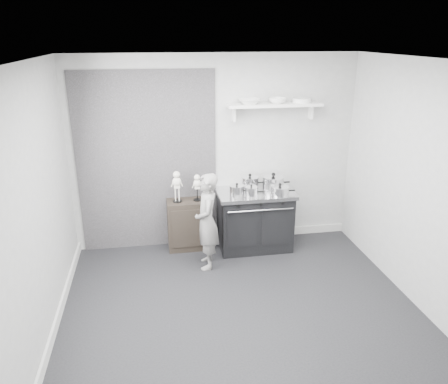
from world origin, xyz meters
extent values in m
plane|color=black|center=(0.00, 0.00, 0.00)|extent=(4.00, 4.00, 0.00)
cube|color=#A3A3A1|center=(0.00, 1.80, 1.35)|extent=(4.00, 0.02, 2.70)
cube|color=#A3A3A1|center=(0.00, -1.80, 1.35)|extent=(4.00, 0.02, 2.70)
cube|color=#A3A3A1|center=(-2.00, 0.00, 1.35)|extent=(0.02, 3.60, 2.70)
cube|color=#A3A3A1|center=(2.00, 0.00, 1.35)|extent=(0.02, 3.60, 2.70)
cube|color=silver|center=(0.00, 0.00, 2.70)|extent=(4.00, 3.60, 0.02)
cube|color=black|center=(-0.95, 1.79, 1.25)|extent=(1.90, 0.02, 2.50)
cube|color=silver|center=(1.00, 1.78, 0.06)|extent=(2.00, 0.03, 0.12)
cube|color=silver|center=(-1.98, 0.00, 0.06)|extent=(0.03, 3.60, 0.12)
cube|color=white|center=(0.80, 1.67, 2.02)|extent=(1.30, 0.26, 0.04)
cube|color=white|center=(0.25, 1.74, 1.90)|extent=(0.03, 0.12, 0.20)
cube|color=white|center=(1.35, 1.74, 1.90)|extent=(0.03, 0.12, 0.20)
cube|color=black|center=(0.51, 1.48, 0.40)|extent=(1.01, 0.60, 0.80)
cube|color=silver|center=(0.51, 1.48, 0.83)|extent=(1.07, 0.64, 0.05)
cube|color=black|center=(0.27, 1.18, 0.42)|extent=(0.42, 0.02, 0.52)
cube|color=black|center=(0.75, 1.18, 0.42)|extent=(0.42, 0.02, 0.52)
cylinder|color=silver|center=(0.51, 1.15, 0.70)|extent=(0.90, 0.02, 0.02)
cylinder|color=black|center=(0.21, 1.16, 0.78)|extent=(0.04, 0.03, 0.04)
cylinder|color=black|center=(0.51, 1.16, 0.78)|extent=(0.04, 0.03, 0.04)
cylinder|color=black|center=(0.81, 1.16, 0.78)|extent=(0.04, 0.03, 0.04)
cube|color=black|center=(-0.44, 1.61, 0.36)|extent=(0.56, 0.33, 0.73)
imported|color=gray|center=(-0.23, 1.04, 0.64)|extent=(0.35, 0.49, 1.29)
cylinder|color=silver|center=(0.22, 1.36, 0.92)|extent=(0.19, 0.19, 0.13)
cylinder|color=silver|center=(0.22, 1.36, 0.99)|extent=(0.20, 0.20, 0.01)
sphere|color=black|center=(0.22, 1.36, 1.02)|extent=(0.04, 0.04, 0.04)
cylinder|color=black|center=(0.36, 1.36, 0.92)|extent=(0.10, 0.02, 0.02)
cylinder|color=silver|center=(0.46, 1.62, 0.94)|extent=(0.25, 0.25, 0.16)
cylinder|color=silver|center=(0.46, 1.62, 1.02)|extent=(0.26, 0.26, 0.02)
sphere|color=black|center=(0.46, 1.62, 1.05)|extent=(0.04, 0.04, 0.04)
cylinder|color=black|center=(0.63, 1.62, 0.94)|extent=(0.10, 0.02, 0.02)
cylinder|color=silver|center=(0.79, 1.57, 0.94)|extent=(0.31, 0.31, 0.16)
cylinder|color=silver|center=(0.79, 1.57, 1.03)|extent=(0.32, 0.32, 0.02)
sphere|color=black|center=(0.79, 1.57, 1.06)|extent=(0.06, 0.06, 0.06)
cylinder|color=black|center=(0.98, 1.57, 0.94)|extent=(0.10, 0.02, 0.02)
cylinder|color=silver|center=(0.81, 1.29, 0.91)|extent=(0.25, 0.25, 0.11)
cylinder|color=silver|center=(0.81, 1.29, 0.97)|extent=(0.26, 0.26, 0.01)
sphere|color=black|center=(0.81, 1.29, 1.00)|extent=(0.04, 0.04, 0.04)
cylinder|color=black|center=(0.97, 1.29, 0.91)|extent=(0.10, 0.02, 0.02)
cylinder|color=silver|center=(0.41, 1.29, 0.92)|extent=(0.17, 0.17, 0.13)
cylinder|color=silver|center=(0.41, 1.29, 0.99)|extent=(0.17, 0.17, 0.01)
sphere|color=black|center=(0.41, 1.29, 1.01)|extent=(0.03, 0.03, 0.03)
cylinder|color=black|center=(0.53, 1.29, 0.92)|extent=(0.10, 0.02, 0.02)
imported|color=white|center=(0.44, 1.67, 2.08)|extent=(0.29, 0.29, 0.07)
imported|color=white|center=(0.83, 1.67, 2.08)|extent=(0.24, 0.24, 0.07)
cylinder|color=white|center=(1.18, 1.67, 2.07)|extent=(0.25, 0.25, 0.06)
camera|label=1|loc=(-0.89, -4.09, 2.93)|focal=35.00mm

